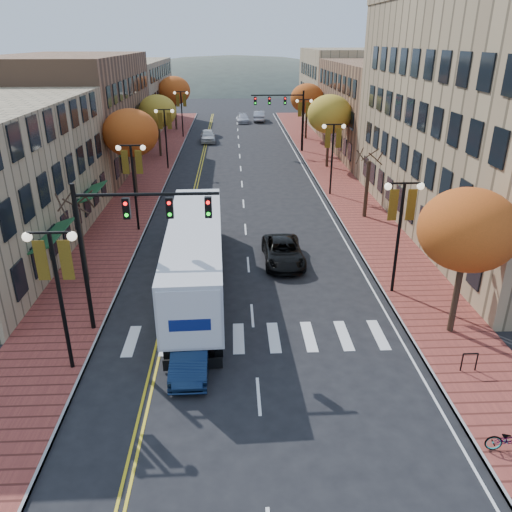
{
  "coord_description": "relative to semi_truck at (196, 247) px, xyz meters",
  "views": [
    {
      "loc": [
        -0.81,
        -17.15,
        12.43
      ],
      "look_at": [
        0.29,
        6.23,
        2.2
      ],
      "focal_mm": 35.0,
      "sensor_mm": 36.0,
      "label": 1
    }
  ],
  "objects": [
    {
      "name": "lamp_right_a",
      "position": [
        10.31,
        -1.17,
        1.95
      ],
      "size": [
        1.96,
        0.36,
        6.05
      ],
      "color": "black",
      "rests_on": "ground"
    },
    {
      "name": "tree_right_c",
      "position": [
        11.81,
        26.83,
        3.1
      ],
      "size": [
        4.48,
        4.48,
        7.21
      ],
      "color": "#382619",
      "rests_on": "sidewalk_right"
    },
    {
      "name": "bicycle",
      "position": [
        10.8,
        -12.4,
        -1.76
      ],
      "size": [
        1.71,
        0.74,
        0.87
      ],
      "primitive_type": "imported",
      "rotation": [
        0.0,
        0.0,
        1.47
      ],
      "color": "gray",
      "rests_on": "sidewalk_right"
    },
    {
      "name": "building_left_mid",
      "position": [
        -14.19,
        28.83,
        3.15
      ],
      "size": [
        12.0,
        24.0,
        11.0
      ],
      "primitive_type": "cube",
      "color": "brown",
      "rests_on": "ground"
    },
    {
      "name": "car_far_oncoming",
      "position": [
        6.45,
        58.99,
        -1.52
      ],
      "size": [
        2.1,
        5.12,
        1.65
      ],
      "primitive_type": "imported",
      "rotation": [
        0.0,
        0.0,
        3.07
      ],
      "color": "#B3B1BA",
      "rests_on": "ground"
    },
    {
      "name": "black_suv",
      "position": [
        4.92,
        3.04,
        -1.65
      ],
      "size": [
        2.38,
        5.04,
        1.39
      ],
      "primitive_type": "imported",
      "rotation": [
        0.0,
        0.0,
        0.02
      ],
      "color": "black",
      "rests_on": "ground"
    },
    {
      "name": "lamp_right_c",
      "position": [
        10.31,
        34.83,
        1.95
      ],
      "size": [
        1.96,
        0.36,
        6.05
      ],
      "color": "black",
      "rests_on": "ground"
    },
    {
      "name": "traffic_mast_far",
      "position": [
        8.29,
        34.83,
        2.58
      ],
      "size": [
        6.1,
        0.34,
        7.0
      ],
      "color": "black",
      "rests_on": "ground"
    },
    {
      "name": "tree_right_a",
      "position": [
        11.81,
        -5.17,
        2.71
      ],
      "size": [
        4.16,
        4.16,
        6.69
      ],
      "color": "#382619",
      "rests_on": "sidewalk_right"
    },
    {
      "name": "lamp_left_b",
      "position": [
        -4.69,
        8.83,
        1.95
      ],
      "size": [
        1.96,
        0.36,
        6.05
      ],
      "color": "black",
      "rests_on": "ground"
    },
    {
      "name": "tree_left_d",
      "position": [
        -6.19,
        50.83,
        3.26
      ],
      "size": [
        4.61,
        4.61,
        7.42
      ],
      "color": "#382619",
      "rests_on": "sidewalk_left"
    },
    {
      "name": "lamp_left_a",
      "position": [
        -4.69,
        -7.17,
        1.95
      ],
      "size": [
        1.96,
        0.36,
        6.05
      ],
      "color": "black",
      "rests_on": "ground"
    },
    {
      "name": "tree_left_c",
      "position": [
        -6.19,
        32.83,
        2.71
      ],
      "size": [
        4.16,
        4.16,
        6.69
      ],
      "color": "#382619",
      "rests_on": "sidewalk_left"
    },
    {
      "name": "semi_truck",
      "position": [
        0.0,
        0.0,
        0.0
      ],
      "size": [
        3.06,
        16.13,
        4.02
      ],
      "rotation": [
        0.0,
        0.0,
        0.03
      ],
      "color": "black",
      "rests_on": "ground"
    },
    {
      "name": "car_far_silver",
      "position": [
        3.76,
        57.78,
        -1.68
      ],
      "size": [
        1.9,
        4.59,
        1.33
      ],
      "primitive_type": "imported",
      "rotation": [
        0.0,
        0.0,
        0.01
      ],
      "color": "#B6B5BD",
      "rests_on": "ground"
    },
    {
      "name": "sidewalk_right",
      "position": [
        11.81,
        25.33,
        -2.27
      ],
      "size": [
        4.0,
        85.0,
        0.15
      ],
      "primitive_type": "cube",
      "color": "brown",
      "rests_on": "ground"
    },
    {
      "name": "lamp_right_b",
      "position": [
        10.31,
        16.83,
        1.95
      ],
      "size": [
        1.96,
        0.36,
        6.05
      ],
      "color": "black",
      "rests_on": "ground"
    },
    {
      "name": "tree_right_b",
      "position": [
        11.81,
        10.83,
        -0.1
      ],
      "size": [
        0.28,
        0.28,
        4.2
      ],
      "color": "#382619",
      "rests_on": "sidewalk_right"
    },
    {
      "name": "car_far_white",
      "position": [
        -1.18,
        41.57,
        -1.55
      ],
      "size": [
        2.1,
        4.76,
        1.59
      ],
      "primitive_type": "imported",
      "rotation": [
        0.0,
        0.0,
        0.05
      ],
      "color": "silver",
      "rests_on": "ground"
    },
    {
      "name": "traffic_mast_near",
      "position": [
        -2.67,
        -4.17,
        2.58
      ],
      "size": [
        6.1,
        0.35,
        7.0
      ],
      "color": "black",
      "rests_on": "ground"
    },
    {
      "name": "tree_left_b",
      "position": [
        -6.19,
        16.83,
        3.1
      ],
      "size": [
        4.48,
        4.48,
        7.21
      ],
      "color": "#382619",
      "rests_on": "sidewalk_left"
    },
    {
      "name": "navy_sedan",
      "position": [
        0.13,
        -7.15,
        -1.65
      ],
      "size": [
        1.53,
        4.27,
        1.4
      ],
      "primitive_type": "imported",
      "rotation": [
        0.0,
        0.0,
        0.01
      ],
      "color": "#0D1B35",
      "rests_on": "ground"
    },
    {
      "name": "building_right_mid",
      "position": [
        21.31,
        34.83,
        2.65
      ],
      "size": [
        15.0,
        24.0,
        10.0
      ],
      "primitive_type": "cube",
      "color": "brown",
      "rests_on": "ground"
    },
    {
      "name": "sidewalk_left",
      "position": [
        -6.19,
        25.33,
        -2.27
      ],
      "size": [
        4.0,
        85.0,
        0.15
      ],
      "primitive_type": "cube",
      "color": "brown",
      "rests_on": "ground"
    },
    {
      "name": "lamp_left_d",
      "position": [
        -4.69,
        44.83,
        1.95
      ],
      "size": [
        1.96,
        0.36,
        6.05
      ],
      "color": "black",
      "rests_on": "ground"
    },
    {
      "name": "tree_right_d",
      "position": [
        11.81,
        42.83,
        2.94
      ],
      "size": [
        4.35,
        4.35,
        7.0
      ],
      "color": "#382619",
      "rests_on": "sidewalk_right"
    },
    {
      "name": "building_left_far",
      "position": [
        -14.19,
        53.83,
        2.4
      ],
      "size": [
        12.0,
        26.0,
        9.5
      ],
      "primitive_type": "cube",
      "color": "#9E8966",
      "rests_on": "ground"
    },
    {
      "name": "lamp_left_c",
      "position": [
        -4.69,
        26.83,
        1.95
      ],
      "size": [
        1.96,
        0.36,
        6.05
      ],
      "color": "black",
      "rests_on": "ground"
    },
    {
      "name": "tree_left_a",
      "position": [
        -6.19,
        0.83,
        -0.1
      ],
      "size": [
        0.28,
        0.28,
        4.2
      ],
      "color": "#382619",
      "rests_on": "sidewalk_left"
    },
    {
      "name": "ground",
      "position": [
        2.81,
        -7.17,
        -2.35
      ],
      "size": [
        200.0,
        200.0,
        0.0
      ],
      "primitive_type": "plane",
      "color": "black",
      "rests_on": "ground"
    },
    {
      "name": "building_right_far",
      "position": [
        21.31,
        56.83,
        3.15
      ],
      "size": [
        15.0,
        20.0,
        11.0
      ],
      "primitive_type": "cube",
      "color": "#9E8966",
      "rests_on": "ground"
    }
  ]
}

